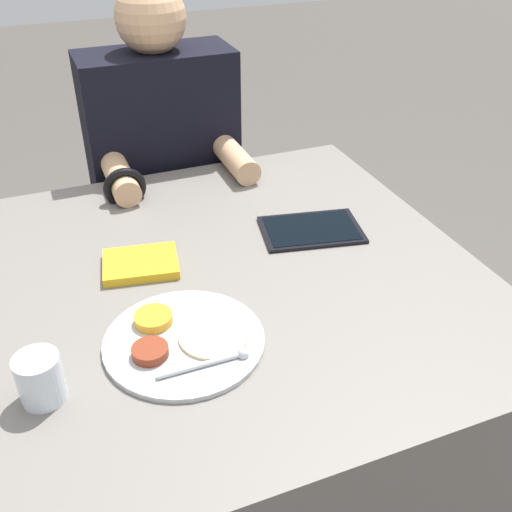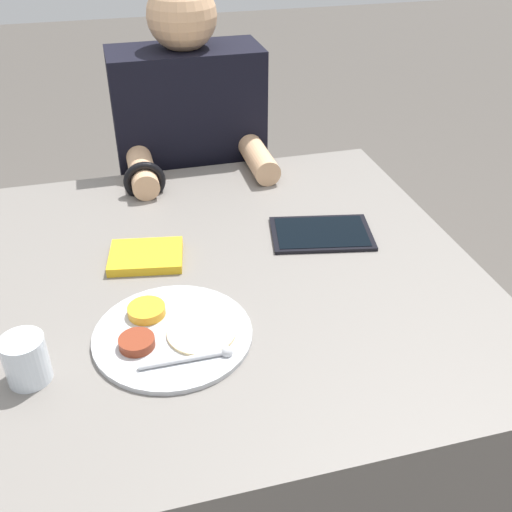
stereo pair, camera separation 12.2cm
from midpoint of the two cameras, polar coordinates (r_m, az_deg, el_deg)
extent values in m
plane|color=#4C4742|center=(1.78, -1.06, -20.79)|extent=(12.00, 12.00, 0.00)
cube|color=slate|center=(1.50, -1.20, -12.87)|extent=(1.13, 1.06, 0.71)
cylinder|color=#B7BABF|center=(1.11, -4.82, -7.62)|extent=(0.29, 0.29, 0.01)
cylinder|color=gold|center=(1.15, -7.42, -5.28)|extent=(0.07, 0.07, 0.02)
cylinder|color=maroon|center=(1.08, -8.13, -8.27)|extent=(0.06, 0.06, 0.02)
cylinder|color=beige|center=(1.10, -2.05, -7.36)|extent=(0.13, 0.13, 0.01)
cylinder|color=#B7BABF|center=(1.05, -3.61, -9.97)|extent=(0.15, 0.01, 0.01)
sphere|color=#B7BABF|center=(1.06, 0.53, -9.25)|extent=(0.02, 0.02, 0.02)
cube|color=silver|center=(1.32, -7.84, -0.33)|extent=(0.17, 0.14, 0.01)
cube|color=gold|center=(1.32, -7.86, -0.11)|extent=(0.18, 0.15, 0.02)
cube|color=black|center=(1.41, 8.71, 2.06)|extent=(0.26, 0.20, 0.01)
cube|color=black|center=(1.41, 8.73, 2.21)|extent=(0.23, 0.18, 0.00)
cube|color=black|center=(2.09, -3.80, -2.35)|extent=(0.39, 0.22, 0.44)
cube|color=black|center=(1.84, -4.39, 10.48)|extent=(0.43, 0.20, 0.57)
sphere|color=tan|center=(1.73, -4.95, 21.87)|extent=(0.19, 0.19, 0.19)
cylinder|color=tan|center=(1.64, -8.71, 7.98)|extent=(0.07, 0.22, 0.07)
cylinder|color=tan|center=(1.70, 2.26, 9.26)|extent=(0.07, 0.22, 0.07)
torus|color=black|center=(1.58, -8.40, 6.99)|extent=(0.11, 0.02, 0.11)
cylinder|color=silver|center=(1.05, -18.00, -9.50)|extent=(0.07, 0.07, 0.09)
camera|label=1|loc=(0.06, -87.14, 1.90)|focal=42.00mm
camera|label=2|loc=(0.06, 92.86, -1.90)|focal=42.00mm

